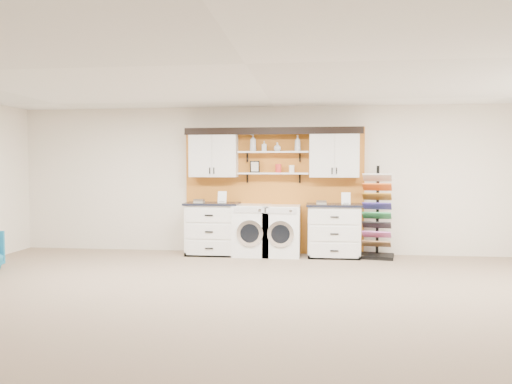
# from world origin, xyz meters

# --- Properties ---
(floor) EXTENTS (10.00, 10.00, 0.00)m
(floor) POSITION_xyz_m (0.00, 0.00, 0.00)
(floor) COLOR gray
(floor) RESTS_ON ground
(ceiling) EXTENTS (10.00, 10.00, 0.00)m
(ceiling) POSITION_xyz_m (0.00, 0.00, 2.80)
(ceiling) COLOR white
(ceiling) RESTS_ON wall_back
(wall_back) EXTENTS (10.00, 0.00, 10.00)m
(wall_back) POSITION_xyz_m (0.00, 4.00, 1.40)
(wall_back) COLOR silver
(wall_back) RESTS_ON floor
(wall_front) EXTENTS (10.00, 0.00, 10.00)m
(wall_front) POSITION_xyz_m (0.00, -4.00, 1.40)
(wall_front) COLOR silver
(wall_front) RESTS_ON floor
(accent_panel) EXTENTS (3.40, 0.07, 2.40)m
(accent_panel) POSITION_xyz_m (0.00, 3.96, 1.20)
(accent_panel) COLOR #BF6C20
(accent_panel) RESTS_ON wall_back
(upper_cabinet_left) EXTENTS (0.90, 0.35, 0.84)m
(upper_cabinet_left) POSITION_xyz_m (-1.13, 3.79, 1.88)
(upper_cabinet_left) COLOR white
(upper_cabinet_left) RESTS_ON wall_back
(upper_cabinet_right) EXTENTS (0.90, 0.35, 0.84)m
(upper_cabinet_right) POSITION_xyz_m (1.13, 3.79, 1.88)
(upper_cabinet_right) COLOR white
(upper_cabinet_right) RESTS_ON wall_back
(shelf_lower) EXTENTS (1.32, 0.28, 0.03)m
(shelf_lower) POSITION_xyz_m (0.00, 3.80, 1.53)
(shelf_lower) COLOR white
(shelf_lower) RESTS_ON wall_back
(shelf_upper) EXTENTS (1.32, 0.28, 0.03)m
(shelf_upper) POSITION_xyz_m (0.00, 3.80, 1.93)
(shelf_upper) COLOR white
(shelf_upper) RESTS_ON wall_back
(crown_molding) EXTENTS (3.30, 0.41, 0.13)m
(crown_molding) POSITION_xyz_m (0.00, 3.81, 2.33)
(crown_molding) COLOR black
(crown_molding) RESTS_ON wall_back
(picture_frame) EXTENTS (0.18, 0.02, 0.22)m
(picture_frame) POSITION_xyz_m (-0.35, 3.85, 1.66)
(picture_frame) COLOR black
(picture_frame) RESTS_ON shelf_lower
(canister_red) EXTENTS (0.11, 0.11, 0.16)m
(canister_red) POSITION_xyz_m (0.10, 3.80, 1.62)
(canister_red) COLOR red
(canister_red) RESTS_ON shelf_lower
(canister_cream) EXTENTS (0.10, 0.10, 0.14)m
(canister_cream) POSITION_xyz_m (0.35, 3.80, 1.61)
(canister_cream) COLOR silver
(canister_cream) RESTS_ON shelf_lower
(base_cabinet_left) EXTENTS (1.00, 0.66, 0.98)m
(base_cabinet_left) POSITION_xyz_m (-1.13, 3.64, 0.49)
(base_cabinet_left) COLOR white
(base_cabinet_left) RESTS_ON floor
(base_cabinet_right) EXTENTS (1.00, 0.66, 0.98)m
(base_cabinet_right) POSITION_xyz_m (1.13, 3.64, 0.49)
(base_cabinet_right) COLOR white
(base_cabinet_right) RESTS_ON floor
(washer) EXTENTS (0.68, 0.71, 0.95)m
(washer) POSITION_xyz_m (-0.38, 3.64, 0.48)
(washer) COLOR white
(washer) RESTS_ON floor
(dryer) EXTENTS (0.67, 0.71, 0.94)m
(dryer) POSITION_xyz_m (0.18, 3.64, 0.47)
(dryer) COLOR white
(dryer) RESTS_ON floor
(sample_rack) EXTENTS (0.69, 0.61, 1.67)m
(sample_rack) POSITION_xyz_m (1.91, 3.68, 0.53)
(sample_rack) COLOR black
(sample_rack) RESTS_ON floor
(soap_bottle_a) EXTENTS (0.17, 0.17, 0.32)m
(soap_bottle_a) POSITION_xyz_m (-0.38, 3.80, 2.10)
(soap_bottle_a) COLOR silver
(soap_bottle_a) RESTS_ON shelf_upper
(soap_bottle_b) EXTENTS (0.09, 0.09, 0.19)m
(soap_bottle_b) POSITION_xyz_m (-0.17, 3.80, 2.04)
(soap_bottle_b) COLOR silver
(soap_bottle_b) RESTS_ON shelf_upper
(soap_bottle_c) EXTENTS (0.18, 0.18, 0.17)m
(soap_bottle_c) POSITION_xyz_m (0.08, 3.80, 2.03)
(soap_bottle_c) COLOR silver
(soap_bottle_c) RESTS_ON shelf_upper
(soap_bottle_d) EXTENTS (0.14, 0.14, 0.29)m
(soap_bottle_d) POSITION_xyz_m (0.46, 3.80, 2.09)
(soap_bottle_d) COLOR silver
(soap_bottle_d) RESTS_ON shelf_upper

